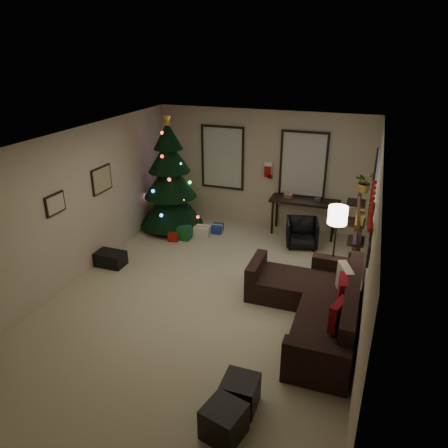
{
  "coord_description": "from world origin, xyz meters",
  "views": [
    {
      "loc": [
        2.35,
        -5.75,
        4.02
      ],
      "look_at": [
        0.1,
        0.6,
        1.15
      ],
      "focal_mm": 34.02,
      "sensor_mm": 36.0,
      "label": 1
    }
  ],
  "objects": [
    {
      "name": "art_map",
      "position": [
        -2.48,
        0.83,
        1.62
      ],
      "size": [
        0.04,
        0.6,
        0.5
      ],
      "color": "black",
      "rests_on": "wall_left"
    },
    {
      "name": "sofa",
      "position": [
        1.85,
        -0.04,
        0.28
      ],
      "size": [
        1.81,
        2.64,
        0.85
      ],
      "color": "black",
      "rests_on": "floor"
    },
    {
      "name": "stocking_right",
      "position": [
        0.19,
        3.32,
        1.4
      ],
      "size": [
        0.2,
        0.05,
        0.36
      ],
      "color": "#990F0C",
      "rests_on": "wall_back"
    },
    {
      "name": "window_back_right",
      "position": [
        0.95,
        3.47,
        1.55
      ],
      "size": [
        1.05,
        0.06,
        1.5
      ],
      "color": "#728CB2",
      "rests_on": "wall_back"
    },
    {
      "name": "floor",
      "position": [
        0.0,
        0.0,
        0.0
      ],
      "size": [
        7.0,
        7.0,
        0.0
      ],
      "primitive_type": "plane",
      "color": "#BBB08D",
      "rests_on": "ground"
    },
    {
      "name": "bookshelf",
      "position": [
        2.3,
        1.69,
        0.8
      ],
      "size": [
        0.3,
        0.49,
        1.64
      ],
      "color": "black",
      "rests_on": "floor"
    },
    {
      "name": "presents",
      "position": [
        -1.46,
        2.28,
        0.12
      ],
      "size": [
        1.5,
        1.01,
        0.3
      ],
      "rotation": [
        0.0,
        0.0,
        -0.37
      ],
      "color": "#14591E",
      "rests_on": "floor"
    },
    {
      "name": "ceiling",
      "position": [
        0.0,
        0.0,
        2.7
      ],
      "size": [
        7.0,
        7.0,
        0.0
      ],
      "primitive_type": "plane",
      "rotation": [
        3.14,
        0.0,
        0.0
      ],
      "color": "white",
      "rests_on": "floor"
    },
    {
      "name": "christmas_tree",
      "position": [
        -1.87,
        2.5,
        1.12
      ],
      "size": [
        1.45,
        1.45,
        2.71
      ],
      "rotation": [
        0.0,
        0.0,
        0.28
      ],
      "color": "black",
      "rests_on": "floor"
    },
    {
      "name": "pillow_red_a",
      "position": [
        2.21,
        -0.71,
        0.64
      ],
      "size": [
        0.23,
        0.42,
        0.41
      ],
      "primitive_type": "cube",
      "rotation": [
        0.0,
        0.0,
        -0.32
      ],
      "color": "maroon",
      "rests_on": "sofa"
    },
    {
      "name": "pillow_cream",
      "position": [
        2.21,
        0.28,
        0.63
      ],
      "size": [
        0.29,
        0.48,
        0.46
      ],
      "primitive_type": "cube",
      "rotation": [
        0.0,
        0.0,
        0.36
      ],
      "color": "#BFB09B",
      "rests_on": "sofa"
    },
    {
      "name": "wall_front",
      "position": [
        0.0,
        -3.5,
        1.35
      ],
      "size": [
        5.0,
        0.0,
        5.0
      ],
      "primitive_type": "plane",
      "rotation": [
        -1.57,
        0.0,
        0.0
      ],
      "color": "#C2B194",
      "rests_on": "floor"
    },
    {
      "name": "ottoman_near",
      "position": [
        1.25,
        -2.06,
        0.2
      ],
      "size": [
        0.41,
        0.41,
        0.39
      ],
      "primitive_type": "cube",
      "rotation": [
        0.0,
        0.0,
        -0.0
      ],
      "color": "black",
      "rests_on": "floor"
    },
    {
      "name": "gallery",
      "position": [
        2.48,
        -0.07,
        1.57
      ],
      "size": [
        0.03,
        1.25,
        0.54
      ],
      "color": "black",
      "rests_on": "wall_right"
    },
    {
      "name": "wall_right",
      "position": [
        2.5,
        0.0,
        1.35
      ],
      "size": [
        0.0,
        7.0,
        7.0
      ],
      "primitive_type": "plane",
      "rotation": [
        1.57,
        0.0,
        -1.57
      ],
      "color": "#C2B194",
      "rests_on": "floor"
    },
    {
      "name": "window_back_left",
      "position": [
        -0.95,
        3.47,
        1.55
      ],
      "size": [
        1.05,
        0.06,
        1.5
      ],
      "color": "#728CB2",
      "rests_on": "wall_back"
    },
    {
      "name": "potted_plant",
      "position": [
        2.3,
        1.91,
        1.82
      ],
      "size": [
        0.59,
        0.6,
        0.5
      ],
      "primitive_type": "imported",
      "rotation": [
        0.0,
        0.0,
        0.88
      ],
      "color": "#4C4C4C",
      "rests_on": "bookshelf"
    },
    {
      "name": "ottoman_far",
      "position": [
        1.2,
        -2.52,
        0.2
      ],
      "size": [
        0.51,
        0.51,
        0.4
      ],
      "primitive_type": "cube",
      "rotation": [
        0.0,
        0.0,
        -0.25
      ],
      "color": "black",
      "rests_on": "floor"
    },
    {
      "name": "wall_left",
      "position": [
        -2.5,
        0.0,
        1.35
      ],
      "size": [
        0.0,
        7.0,
        7.0
      ],
      "primitive_type": "plane",
      "rotation": [
        1.57,
        0.0,
        1.57
      ],
      "color": "#C2B194",
      "rests_on": "floor"
    },
    {
      "name": "wall_back",
      "position": [
        0.0,
        3.5,
        1.35
      ],
      "size": [
        5.0,
        0.0,
        5.0
      ],
      "primitive_type": "plane",
      "rotation": [
        1.57,
        0.0,
        0.0
      ],
      "color": "#C2B194",
      "rests_on": "floor"
    },
    {
      "name": "storage_bin",
      "position": [
        -2.21,
        0.45,
        0.14
      ],
      "size": [
        0.56,
        0.37,
        0.28
      ],
      "primitive_type": "cube",
      "rotation": [
        0.0,
        0.0,
        0.0
      ],
      "color": "black",
      "rests_on": "floor"
    },
    {
      "name": "window_right_wall",
      "position": [
        2.47,
        2.55,
        1.5
      ],
      "size": [
        0.06,
        0.9,
        1.3
      ],
      "color": "#728CB2",
      "rests_on": "wall_right"
    },
    {
      "name": "desk_chair",
      "position": [
        1.17,
        2.57,
        0.3
      ],
      "size": [
        0.7,
        0.68,
        0.61
      ],
      "primitive_type": "imported",
      "rotation": [
        0.0,
        0.0,
        0.23
      ],
      "color": "black",
      "rests_on": "floor"
    },
    {
      "name": "art_abstract",
      "position": [
        -2.48,
        -0.49,
        1.58
      ],
      "size": [
        0.04,
        0.45,
        0.35
      ],
      "color": "black",
      "rests_on": "wall_left"
    },
    {
      "name": "garland",
      "position": [
        2.45,
        -0.09,
        1.97
      ],
      "size": [
        0.08,
        1.9,
        0.3
      ],
      "primitive_type": null,
      "color": "#A5140C",
      "rests_on": "wall_right"
    },
    {
      "name": "pillow_red_b",
      "position": [
        2.21,
        -0.09,
        0.64
      ],
      "size": [
        0.16,
        0.45,
        0.44
      ],
      "primitive_type": "cube",
      "rotation": [
        0.0,
        0.0,
        0.1
      ],
      "color": "maroon",
      "rests_on": "sofa"
    },
    {
      "name": "stocking_left",
      "position": [
        -0.14,
        3.55,
        1.37
      ],
      "size": [
        0.2,
        0.05,
        0.36
      ],
      "color": "#990F0C",
      "rests_on": "wall_back"
    },
    {
      "name": "desk",
      "position": [
        1.08,
        3.22,
        0.73
      ],
      "size": [
        1.52,
        0.54,
        0.82
      ],
      "color": "black",
      "rests_on": "floor"
    },
    {
      "name": "floor_lamp",
      "position": [
        1.95,
        1.07,
        1.28
      ],
      "size": [
        0.32,
        0.32,
        1.54
      ],
      "rotation": [
        0.0,
        0.0,
        -0.31
      ],
      "color": "black",
      "rests_on": "floor"
    }
  ]
}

